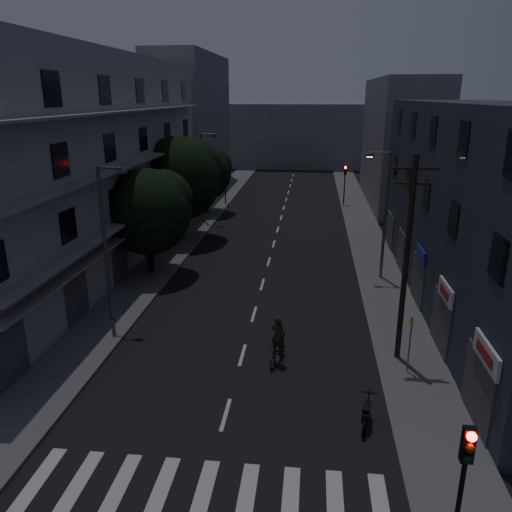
% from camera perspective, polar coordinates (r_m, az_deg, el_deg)
% --- Properties ---
extents(ground, '(160.00, 160.00, 0.00)m').
position_cam_1_polar(ground, '(40.35, 2.09, 1.59)').
color(ground, black).
rests_on(ground, ground).
extents(sidewalk_left, '(3.00, 90.00, 0.15)m').
position_cam_1_polar(sidewalk_left, '(41.55, -8.28, 2.00)').
color(sidewalk_left, '#565659').
rests_on(sidewalk_left, ground).
extents(sidewalk_right, '(3.00, 90.00, 0.15)m').
position_cam_1_polar(sidewalk_right, '(40.48, 12.74, 1.31)').
color(sidewalk_right, '#565659').
rests_on(sidewalk_right, ground).
extents(crosswalk, '(10.90, 3.00, 0.01)m').
position_cam_1_polar(crosswalk, '(16.48, -6.12, -25.63)').
color(crosswalk, beige).
rests_on(crosswalk, ground).
extents(lane_markings, '(0.15, 60.50, 0.01)m').
position_cam_1_polar(lane_markings, '(46.36, 2.70, 3.75)').
color(lane_markings, beige).
rests_on(lane_markings, ground).
extents(building_left, '(7.00, 36.00, 14.00)m').
position_cam_1_polar(building_left, '(35.21, -18.87, 9.89)').
color(building_left, '#A0A09B').
rests_on(building_left, ground).
extents(building_right, '(6.19, 28.00, 11.00)m').
position_cam_1_polar(building_right, '(29.64, 24.28, 4.97)').
color(building_right, '#292D37').
rests_on(building_right, ground).
extents(building_far_left, '(6.00, 20.00, 16.00)m').
position_cam_1_polar(building_far_left, '(63.48, -7.34, 14.76)').
color(building_far_left, slate).
rests_on(building_far_left, ground).
extents(building_far_right, '(6.00, 20.00, 13.00)m').
position_cam_1_polar(building_far_right, '(56.56, 16.10, 12.33)').
color(building_far_right, slate).
rests_on(building_far_right, ground).
extents(building_far_end, '(24.00, 8.00, 10.00)m').
position_cam_1_polar(building_far_end, '(83.90, 4.62, 13.53)').
color(building_far_end, slate).
rests_on(building_far_end, ground).
extents(tree_near, '(5.55, 5.55, 6.84)m').
position_cam_1_polar(tree_near, '(32.70, -12.18, 5.32)').
color(tree_near, black).
rests_on(tree_near, sidewalk_left).
extents(tree_mid, '(6.65, 6.65, 8.18)m').
position_cam_1_polar(tree_mid, '(40.60, -8.70, 9.11)').
color(tree_mid, black).
rests_on(tree_mid, sidewalk_left).
extents(tree_far, '(5.22, 5.22, 6.45)m').
position_cam_1_polar(tree_far, '(49.96, -5.82, 9.61)').
color(tree_far, black).
rests_on(tree_far, sidewalk_left).
extents(traffic_signal_near, '(0.28, 0.37, 4.10)m').
position_cam_1_polar(traffic_signal_near, '(13.36, 22.71, -21.74)').
color(traffic_signal_near, black).
rests_on(traffic_signal_near, sidewalk_right).
extents(traffic_signal_far_right, '(0.28, 0.37, 4.10)m').
position_cam_1_polar(traffic_signal_far_right, '(53.97, 10.13, 8.86)').
color(traffic_signal_far_right, black).
rests_on(traffic_signal_far_right, sidewalk_right).
extents(traffic_signal_far_left, '(0.28, 0.37, 4.10)m').
position_cam_1_polar(traffic_signal_far_left, '(53.95, -3.57, 9.10)').
color(traffic_signal_far_left, black).
rests_on(traffic_signal_far_left, sidewalk_left).
extents(street_lamp_left_near, '(1.51, 0.25, 8.00)m').
position_cam_1_polar(street_lamp_left_near, '(25.84, -16.70, 2.04)').
color(street_lamp_left_near, '#56585E').
rests_on(street_lamp_left_near, sidewalk_left).
extents(street_lamp_right, '(1.51, 0.25, 8.00)m').
position_cam_1_polar(street_lamp_right, '(31.98, 14.42, 5.19)').
color(street_lamp_right, '#5B5D63').
rests_on(street_lamp_right, sidewalk_right).
extents(street_lamp_left_far, '(1.51, 0.25, 8.00)m').
position_cam_1_polar(street_lamp_left_far, '(46.27, -6.06, 9.45)').
color(street_lamp_left_far, '#54575B').
rests_on(street_lamp_left_far, sidewalk_left).
extents(utility_pole, '(1.80, 0.24, 9.00)m').
position_cam_1_polar(utility_pole, '(21.88, 16.83, -0.06)').
color(utility_pole, black).
rests_on(utility_pole, sidewalk_right).
extents(bus_stop_sign, '(0.06, 0.35, 2.52)m').
position_cam_1_polar(bus_stop_sign, '(21.90, 17.26, -8.50)').
color(bus_stop_sign, '#595B60').
rests_on(bus_stop_sign, sidewalk_right).
extents(motorcycle, '(0.62, 1.76, 1.14)m').
position_cam_1_polar(motorcycle, '(19.11, 12.50, -17.28)').
color(motorcycle, black).
rests_on(motorcycle, ground).
extents(cyclist, '(1.10, 1.90, 2.27)m').
position_cam_1_polar(cyclist, '(22.28, 2.51, -10.42)').
color(cyclist, black).
rests_on(cyclist, ground).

